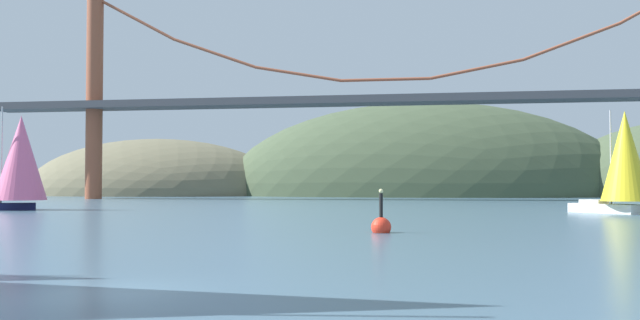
% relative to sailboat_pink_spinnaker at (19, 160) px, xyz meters
% --- Properties ---
extents(ground_plane, '(360.00, 360.00, 0.00)m').
position_rel_sailboat_pink_spinnaker_xyz_m(ground_plane, '(33.49, -48.13, -5.00)').
color(ground_plane, '#426075').
extents(headland_left, '(61.13, 44.00, 25.50)m').
position_rel_sailboat_pink_spinnaker_xyz_m(headland_left, '(-21.51, 86.87, -5.00)').
color(headland_left, '#6B664C').
rests_on(headland_left, ground_plane).
extents(headland_center, '(87.34, 44.00, 39.99)m').
position_rel_sailboat_pink_spinnaker_xyz_m(headland_center, '(38.49, 86.87, -5.00)').
color(headland_center, '#425138').
rests_on(headland_center, ground_plane).
extents(suspension_bridge, '(135.60, 6.00, 34.84)m').
position_rel_sailboat_pink_spinnaker_xyz_m(suspension_bridge, '(33.49, 46.87, 11.56)').
color(suspension_bridge, brown).
rests_on(suspension_bridge, ground_plane).
extents(sailboat_pink_spinnaker, '(9.74, 7.67, 10.38)m').
position_rel_sailboat_pink_spinnaker_xyz_m(sailboat_pink_spinnaker, '(0.00, 0.00, 0.00)').
color(sailboat_pink_spinnaker, '#191E4C').
rests_on(sailboat_pink_spinnaker, ground_plane).
extents(sailboat_yellow_sail, '(7.25, 7.82, 9.28)m').
position_rel_sailboat_pink_spinnaker_xyz_m(sailboat_yellow_sail, '(57.83, 0.93, -0.26)').
color(sailboat_yellow_sail, white).
rests_on(sailboat_yellow_sail, ground_plane).
extents(channel_buoy, '(1.10, 1.10, 2.64)m').
position_rel_sailboat_pink_spinnaker_xyz_m(channel_buoy, '(38.51, -26.12, -4.63)').
color(channel_buoy, red).
rests_on(channel_buoy, ground_plane).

